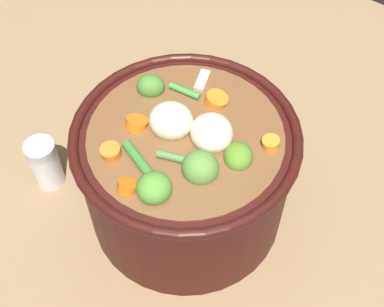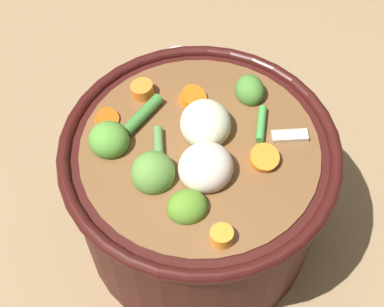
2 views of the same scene
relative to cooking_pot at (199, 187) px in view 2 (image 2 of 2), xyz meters
name	(u,v)px [view 2 (image 2 of 2)]	position (x,y,z in m)	size (l,w,h in m)	color
ground_plane	(198,225)	(0.00, 0.00, -0.08)	(1.10, 1.10, 0.00)	#8C704C
cooking_pot	(199,187)	(0.00, 0.00, 0.00)	(0.25, 0.25, 0.18)	#38110F
salt_shaker	(179,78)	(-0.07, 0.18, -0.04)	(0.04, 0.04, 0.07)	silver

